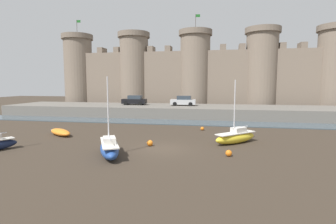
# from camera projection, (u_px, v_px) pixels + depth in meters

# --- Properties ---
(ground_plane) EXTENTS (160.00, 160.00, 0.00)m
(ground_plane) POSITION_uv_depth(u_px,v_px,m) (162.00, 149.00, 21.36)
(ground_plane) COLOR #382D23
(water_channel) EXTENTS (80.00, 4.50, 0.10)m
(water_channel) POSITION_uv_depth(u_px,v_px,m) (184.00, 123.00, 35.47)
(water_channel) COLOR #3D4C56
(water_channel) RESTS_ON ground
(quay_road) EXTENTS (61.29, 10.00, 1.70)m
(quay_road) POSITION_uv_depth(u_px,v_px,m) (190.00, 111.00, 42.47)
(quay_road) COLOR #666059
(quay_road) RESTS_ON ground
(castle) EXTENTS (55.66, 6.37, 18.44)m
(castle) POSITION_uv_depth(u_px,v_px,m) (195.00, 75.00, 50.96)
(castle) COLOR #7A6B5B
(castle) RESTS_ON ground
(sailboat_midflat_left) EXTENTS (3.24, 4.69, 5.82)m
(sailboat_midflat_left) POSITION_uv_depth(u_px,v_px,m) (109.00, 148.00, 19.12)
(sailboat_midflat_left) COLOR #234793
(sailboat_midflat_left) RESTS_ON ground
(rowboat_midflat_right) EXTENTS (3.67, 3.01, 0.67)m
(rowboat_midflat_right) POSITION_uv_depth(u_px,v_px,m) (60.00, 132.00, 26.85)
(rowboat_midflat_right) COLOR orange
(rowboat_midflat_right) RESTS_ON ground
(sailboat_near_channel_right) EXTENTS (4.23, 4.10, 5.63)m
(sailboat_near_channel_right) POSITION_uv_depth(u_px,v_px,m) (236.00, 137.00, 23.36)
(sailboat_near_channel_right) COLOR yellow
(sailboat_near_channel_right) RESTS_ON ground
(mooring_buoy_near_shore) EXTENTS (0.52, 0.52, 0.52)m
(mooring_buoy_near_shore) POSITION_uv_depth(u_px,v_px,m) (150.00, 143.00, 22.29)
(mooring_buoy_near_shore) COLOR orange
(mooring_buoy_near_shore) RESTS_ON ground
(mooring_buoy_mid_mud) EXTENTS (0.40, 0.40, 0.40)m
(mooring_buoy_mid_mud) POSITION_uv_depth(u_px,v_px,m) (202.00, 129.00, 29.77)
(mooring_buoy_mid_mud) COLOR orange
(mooring_buoy_mid_mud) RESTS_ON ground
(mooring_buoy_off_centre) EXTENTS (0.47, 0.47, 0.47)m
(mooring_buoy_off_centre) POSITION_uv_depth(u_px,v_px,m) (229.00, 153.00, 19.14)
(mooring_buoy_off_centre) COLOR orange
(mooring_buoy_off_centre) RESTS_ON ground
(car_quay_west) EXTENTS (4.16, 2.00, 1.62)m
(car_quay_west) POSITION_uv_depth(u_px,v_px,m) (183.00, 101.00, 43.07)
(car_quay_west) COLOR #B2B5B7
(car_quay_west) RESTS_ON quay_road
(car_quay_centre_east) EXTENTS (4.16, 2.00, 1.62)m
(car_quay_centre_east) POSITION_uv_depth(u_px,v_px,m) (134.00, 100.00, 44.69)
(car_quay_centre_east) COLOR black
(car_quay_centre_east) RESTS_ON quay_road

